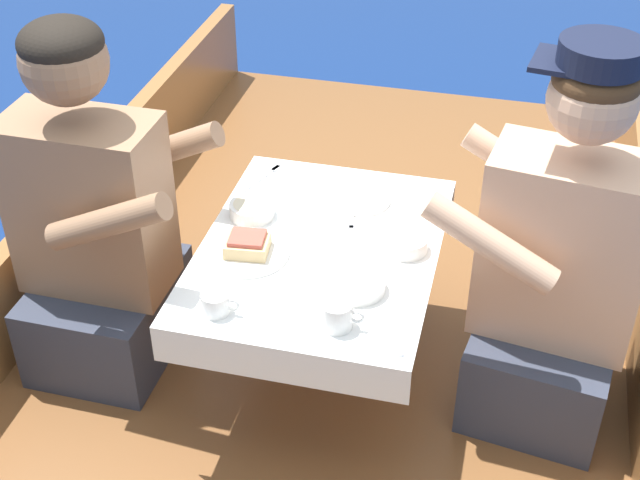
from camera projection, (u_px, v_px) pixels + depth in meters
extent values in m
plane|color=navy|center=(325.00, 418.00, 2.81)|extent=(60.00, 60.00, 0.00)
cube|color=brown|center=(325.00, 386.00, 2.72)|extent=(1.85, 3.62, 0.28)
cube|color=#936033|center=(41.00, 265.00, 2.72)|extent=(0.06, 3.62, 0.33)
cylinder|color=#B2B2B7|center=(320.00, 313.00, 2.47)|extent=(0.07, 0.07, 0.41)
cube|color=brown|center=(320.00, 250.00, 2.35)|extent=(0.59, 0.79, 0.02)
cube|color=white|center=(320.00, 247.00, 2.34)|extent=(0.62, 0.82, 0.00)
cube|color=white|center=(278.00, 366.00, 2.05)|extent=(0.62, 0.00, 0.10)
cube|color=white|center=(352.00, 184.00, 2.70)|extent=(0.62, 0.00, 0.10)
cube|color=#333847|center=(109.00, 315.00, 2.58)|extent=(0.37, 0.45, 0.26)
cube|color=#936B4C|center=(90.00, 205.00, 2.36)|extent=(0.40, 0.23, 0.50)
sphere|color=#936B4C|center=(64.00, 62.00, 2.13)|extent=(0.22, 0.22, 0.22)
ellipsoid|color=black|center=(60.00, 42.00, 2.10)|extent=(0.21, 0.21, 0.12)
cylinder|color=#936B4C|center=(166.00, 150.00, 2.42)|extent=(0.34, 0.08, 0.21)
cylinder|color=#936B4C|center=(108.00, 222.00, 2.14)|extent=(0.34, 0.08, 0.21)
cube|color=#333847|center=(541.00, 361.00, 2.42)|extent=(0.42, 0.49, 0.26)
cube|color=tan|center=(564.00, 248.00, 2.20)|extent=(0.43, 0.28, 0.50)
sphere|color=tan|center=(593.00, 99.00, 1.97)|extent=(0.21, 0.21, 0.21)
ellipsoid|color=#472D19|center=(597.00, 80.00, 1.94)|extent=(0.20, 0.20, 0.11)
cylinder|color=tan|center=(490.00, 243.00, 2.06)|extent=(0.34, 0.12, 0.21)
cylinder|color=tan|center=(522.00, 169.00, 2.33)|extent=(0.34, 0.12, 0.21)
cylinder|color=black|center=(602.00, 54.00, 1.90)|extent=(0.19, 0.19, 0.06)
cube|color=black|center=(556.00, 60.00, 1.95)|extent=(0.12, 0.16, 0.01)
cylinder|color=white|center=(248.00, 253.00, 2.31)|extent=(0.22, 0.22, 0.01)
cylinder|color=white|center=(359.00, 198.00, 2.52)|extent=(0.19, 0.19, 0.01)
cube|color=#E0BC7F|center=(247.00, 245.00, 2.30)|extent=(0.12, 0.11, 0.04)
cube|color=#B74C3D|center=(247.00, 238.00, 2.28)|extent=(0.10, 0.09, 0.01)
cylinder|color=white|center=(357.00, 283.00, 2.18)|extent=(0.14, 0.14, 0.04)
cylinder|color=beige|center=(357.00, 280.00, 2.18)|extent=(0.12, 0.12, 0.02)
cylinder|color=white|center=(252.00, 210.00, 2.45)|extent=(0.12, 0.12, 0.04)
cylinder|color=beige|center=(252.00, 207.00, 2.44)|extent=(0.10, 0.10, 0.02)
cylinder|color=white|center=(406.00, 243.00, 2.32)|extent=(0.11, 0.11, 0.04)
cylinder|color=beige|center=(406.00, 240.00, 2.31)|extent=(0.09, 0.09, 0.02)
cylinder|color=white|center=(215.00, 303.00, 2.11)|extent=(0.07, 0.07, 0.05)
torus|color=white|center=(233.00, 305.00, 2.10)|extent=(0.04, 0.01, 0.04)
cylinder|color=#3D2314|center=(215.00, 298.00, 2.10)|extent=(0.06, 0.06, 0.01)
cylinder|color=white|center=(337.00, 315.00, 2.06)|extent=(0.08, 0.08, 0.07)
torus|color=white|center=(357.00, 317.00, 2.05)|extent=(0.04, 0.01, 0.04)
cylinder|color=#3D2314|center=(337.00, 308.00, 2.05)|extent=(0.06, 0.06, 0.01)
cube|color=silver|center=(351.00, 224.00, 2.42)|extent=(0.05, 0.17, 0.00)
ellipsoid|color=silver|center=(351.00, 209.00, 2.48)|extent=(0.04, 0.02, 0.01)
cube|color=silver|center=(400.00, 331.00, 2.06)|extent=(0.05, 0.17, 0.00)
cube|color=silver|center=(368.00, 227.00, 2.41)|extent=(0.17, 0.05, 0.00)
ellipsoid|color=silver|center=(394.00, 226.00, 2.41)|extent=(0.04, 0.02, 0.01)
cube|color=silver|center=(261.00, 178.00, 2.62)|extent=(0.07, 0.16, 0.00)
cube|color=silver|center=(276.00, 168.00, 2.66)|extent=(0.03, 0.04, 0.00)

